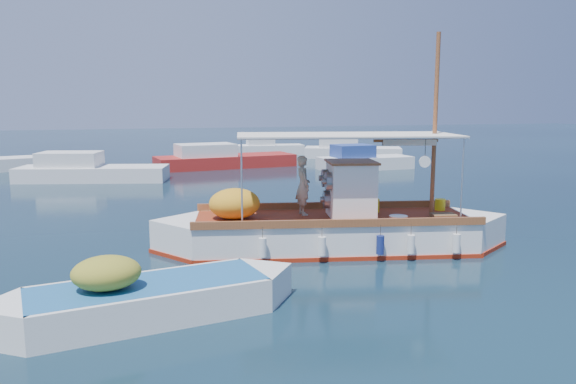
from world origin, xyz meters
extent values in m
plane|color=black|center=(0.00, 0.00, 0.00)|extent=(160.00, 160.00, 0.00)
cube|color=white|center=(0.08, 0.27, 0.37)|extent=(8.34, 4.23, 1.17)
cube|color=white|center=(-3.82, 1.09, 0.37)|extent=(2.60, 2.60, 1.17)
cube|color=white|center=(3.98, -0.55, 0.37)|extent=(2.60, 2.60, 1.17)
cube|color=#99230E|center=(0.08, 0.27, 0.02)|extent=(8.46, 4.34, 0.19)
cube|color=maroon|center=(0.08, 0.27, 0.93)|extent=(8.30, 4.02, 0.06)
cube|color=brown|center=(0.35, 1.58, 1.06)|extent=(7.92, 1.76, 0.21)
cube|color=brown|center=(-0.19, -1.04, 1.06)|extent=(7.92, 1.76, 0.21)
cube|color=white|center=(0.60, 0.16, 1.75)|extent=(1.53, 1.61, 1.59)
cube|color=brown|center=(0.60, 0.16, 2.58)|extent=(1.66, 1.74, 0.06)
cylinder|color=slate|center=(-0.15, -0.03, 2.07)|extent=(0.34, 0.57, 0.53)
cylinder|color=slate|center=(-0.01, 0.64, 2.07)|extent=(0.34, 0.57, 0.53)
cylinder|color=slate|center=(-0.08, 0.30, 1.49)|extent=(0.34, 0.57, 0.53)
cylinder|color=brown|center=(2.99, -0.34, 3.61)|extent=(0.15, 0.15, 5.31)
cylinder|color=brown|center=(2.16, -0.16, 3.19)|extent=(1.89, 0.47, 0.08)
cylinder|color=silver|center=(-2.28, 1.96, 2.15)|extent=(0.06, 0.06, 2.39)
cylinder|color=silver|center=(-2.76, -0.33, 2.15)|extent=(0.06, 0.06, 2.39)
cylinder|color=silver|center=(3.65, 0.72, 2.15)|extent=(0.06, 0.06, 2.39)
cylinder|color=silver|center=(3.17, -1.57, 2.15)|extent=(0.06, 0.06, 2.39)
cube|color=silver|center=(0.44, 0.19, 3.37)|extent=(6.66, 3.78, 0.04)
ellipsoid|color=orange|center=(-2.73, 0.86, 1.40)|extent=(1.71, 1.54, 0.89)
cube|color=yellow|center=(1.55, 0.56, 1.17)|extent=(0.30, 0.24, 0.42)
cylinder|color=yellow|center=(3.66, 0.28, 1.14)|extent=(0.38, 0.38, 0.36)
cube|color=brown|center=(3.11, -0.80, 1.02)|extent=(0.77, 0.61, 0.13)
cylinder|color=#B2B2B2|center=(1.73, -0.67, 1.02)|extent=(0.63, 0.63, 0.13)
cylinder|color=white|center=(2.14, -1.30, 2.69)|extent=(0.32, 0.10, 0.32)
cylinder|color=white|center=(-2.30, -0.75, 0.48)|extent=(0.25, 0.25, 0.51)
cylinder|color=navy|center=(0.81, -1.40, 0.48)|extent=(0.25, 0.25, 0.51)
cylinder|color=white|center=(2.89, -1.84, 0.48)|extent=(0.25, 0.25, 0.51)
imported|color=#A19B85|center=(-0.66, 0.83, 1.85)|extent=(0.42, 0.65, 1.77)
cube|color=white|center=(-5.39, -3.66, 0.25)|extent=(4.87, 2.58, 0.90)
cube|color=white|center=(-7.67, -4.06, 0.25)|extent=(1.78, 1.78, 0.90)
cube|color=white|center=(-3.11, -3.27, 0.25)|extent=(1.78, 1.78, 0.90)
cube|color=#205E95|center=(-5.39, -3.66, 0.68)|extent=(4.83, 2.38, 0.05)
ellipsoid|color=olive|center=(-6.18, -3.80, 1.04)|extent=(1.49, 1.30, 0.66)
cube|color=silver|center=(-7.30, 17.61, 0.30)|extent=(8.33, 4.28, 1.00)
cube|color=silver|center=(-8.46, 17.90, 1.20)|extent=(3.60, 2.76, 0.80)
cube|color=#A7201B|center=(0.89, 21.96, 0.30)|extent=(9.44, 3.99, 1.00)
cube|color=silver|center=(-0.47, 21.78, 1.20)|extent=(3.94, 2.84, 0.80)
cube|color=silver|center=(9.37, 18.39, 0.30)|extent=(6.18, 2.54, 1.00)
cube|color=#29428B|center=(8.47, 18.34, 1.20)|extent=(2.53, 2.01, 0.80)
cube|color=silver|center=(11.63, 25.67, 0.30)|extent=(7.82, 5.21, 1.00)
cube|color=silver|center=(10.60, 26.09, 1.20)|extent=(3.57, 3.17, 0.80)
cube|color=silver|center=(6.12, 30.08, 0.30)|extent=(5.56, 2.44, 1.00)
cube|color=silver|center=(5.31, 30.14, 1.20)|extent=(2.30, 1.87, 0.80)
camera|label=1|loc=(-5.82, -14.82, 4.30)|focal=35.00mm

